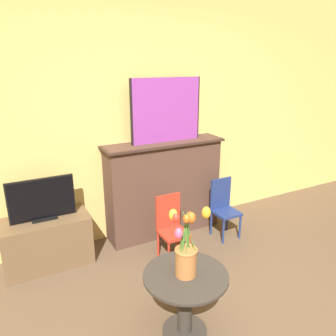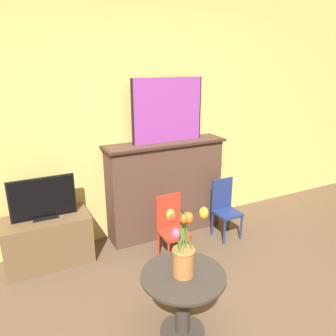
% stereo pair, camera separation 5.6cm
% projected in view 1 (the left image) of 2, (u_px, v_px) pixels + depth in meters
% --- Properties ---
extents(wall_back, '(8.00, 0.06, 2.70)m').
position_uv_depth(wall_back, '(135.00, 117.00, 3.53)').
color(wall_back, '#E0BC66').
rests_on(wall_back, ground).
extents(fireplace_mantel, '(1.37, 0.36, 1.08)m').
position_uv_depth(fireplace_mantel, '(164.00, 187.00, 3.72)').
color(fireplace_mantel, '#4C3328').
rests_on(fireplace_mantel, ground).
extents(painting, '(0.82, 0.03, 0.68)m').
position_uv_depth(painting, '(166.00, 110.00, 3.48)').
color(painting, black).
rests_on(painting, fireplace_mantel).
extents(tv_stand, '(0.81, 0.41, 0.49)m').
position_uv_depth(tv_stand, '(47.00, 242.00, 3.19)').
color(tv_stand, brown).
rests_on(tv_stand, ground).
extents(tv_monitor, '(0.60, 0.12, 0.41)m').
position_uv_depth(tv_monitor, '(42.00, 200.00, 3.06)').
color(tv_monitor, black).
rests_on(tv_monitor, tv_stand).
extents(chair_red, '(0.26, 0.26, 0.67)m').
position_uv_depth(chair_red, '(171.00, 225.00, 3.26)').
color(chair_red, '#B22D1E').
rests_on(chair_red, ground).
extents(chair_blue, '(0.26, 0.26, 0.67)m').
position_uv_depth(chair_blue, '(223.00, 205.00, 3.70)').
color(chair_blue, navy).
rests_on(chair_blue, ground).
extents(side_table, '(0.60, 0.60, 0.50)m').
position_uv_depth(side_table, '(185.00, 295.00, 2.34)').
color(side_table, '#332D28').
rests_on(side_table, ground).
extents(vase_tulips, '(0.26, 0.16, 0.51)m').
position_uv_depth(vase_tulips, '(186.00, 252.00, 2.23)').
color(vase_tulips, '#AD6B38').
rests_on(vase_tulips, side_table).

